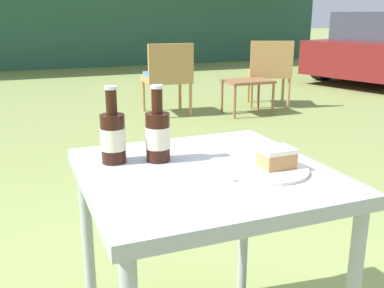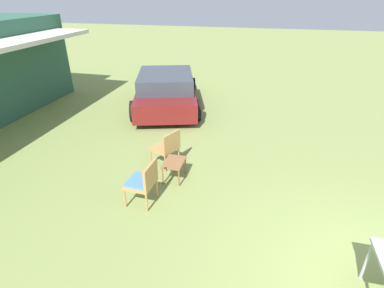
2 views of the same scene
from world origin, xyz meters
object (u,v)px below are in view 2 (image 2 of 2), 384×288
parked_car (166,90)px  wicker_chair_cushioned (143,181)px  wicker_chair_plain (167,146)px  garden_side_table (174,164)px

parked_car → wicker_chair_cushioned: 5.05m
wicker_chair_plain → parked_car: bearing=-138.2°
wicker_chair_cushioned → wicker_chair_plain: (1.36, -0.01, 0.00)m
wicker_chair_plain → garden_side_table: (-0.47, -0.30, -0.13)m
parked_car → garden_side_table: bearing=-176.9°
parked_car → wicker_chair_plain: bearing=-178.6°
garden_side_table → wicker_chair_cushioned: bearing=160.8°
parked_car → wicker_chair_cushioned: (-4.91, -1.17, -0.11)m
wicker_chair_cushioned → wicker_chair_plain: 1.36m
wicker_chair_cushioned → wicker_chair_plain: size_ratio=1.00×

